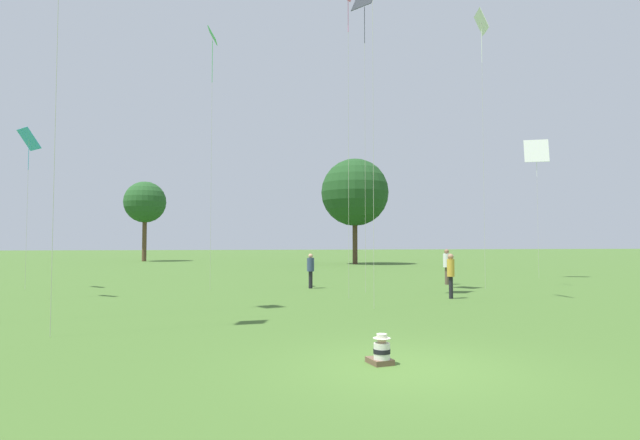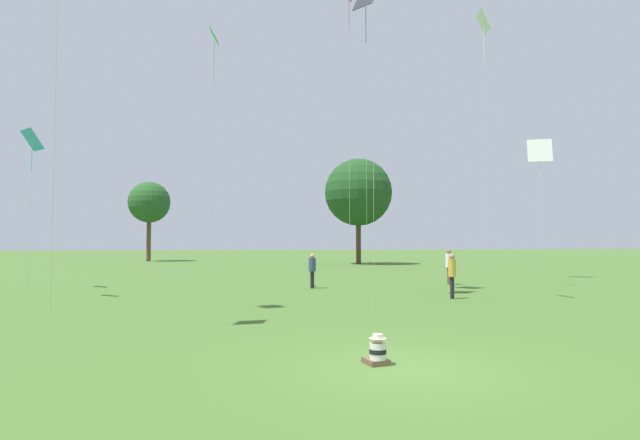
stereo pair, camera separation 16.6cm
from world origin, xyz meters
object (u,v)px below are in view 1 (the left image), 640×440
person_standing_0 (451,271)px  person_standing_1 (447,263)px  kite_0 (481,31)px  kite_6 (364,7)px  seated_toddler (381,352)px  kite_8 (536,152)px  distant_tree_1 (355,192)px  distant_tree_0 (145,202)px  person_standing_2 (311,268)px  kite_9 (212,50)px  kite_1 (29,142)px

person_standing_0 → person_standing_1: size_ratio=0.95×
kite_0 → kite_6: size_ratio=0.98×
seated_toddler → kite_8: 26.24m
person_standing_1 → kite_8: size_ratio=0.21×
person_standing_0 → kite_6: size_ratio=0.13×
kite_0 → distant_tree_1: 28.38m
person_standing_0 → kite_0: kite_0 is taller
kite_8 → kite_0: bearing=-72.6°
kite_6 → distant_tree_0: bearing=-151.4°
kite_0 → kite_6: kite_6 is taller
person_standing_1 → person_standing_2: bearing=-93.2°
kite_9 → distant_tree_0: size_ratio=1.29×
person_standing_2 → kite_8: kite_8 is taller
kite_1 → kite_8: kite_8 is taller
kite_0 → kite_9: (-12.93, 1.63, -1.32)m
kite_1 → person_standing_2: bearing=-96.0°
seated_toddler → kite_8: size_ratio=0.06×
kite_8 → distant_tree_0: 44.86m
person_standing_1 → kite_9: kite_9 is taller
seated_toddler → kite_6: bearing=64.7°
person_standing_2 → kite_6: (2.03, -2.52, 11.87)m
person_standing_0 → person_standing_1: bearing=-176.9°
seated_toddler → kite_6: 18.15m
person_standing_2 → kite_9: 11.32m
distant_tree_1 → person_standing_2: bearing=-109.5°
seated_toddler → kite_0: size_ratio=0.04×
kite_8 → person_standing_0: bearing=-70.5°
kite_0 → kite_8: kite_0 is taller
seated_toddler → person_standing_2: 15.18m
distant_tree_0 → distant_tree_1: 25.88m
kite_8 → distant_tree_1: size_ratio=0.79×
person_standing_1 → seated_toddler: bearing=-38.3°
person_standing_2 → distant_tree_1: size_ratio=0.15×
kite_8 → seated_toddler: bearing=-63.4°
person_standing_2 → seated_toddler: bearing=106.5°
distant_tree_0 → kite_1: bearing=-89.9°
person_standing_0 → kite_1: size_ratio=0.23×
kite_9 → kite_8: bearing=-27.5°
seated_toddler → distant_tree_1: distant_tree_1 is taller
person_standing_1 → kite_1: (-20.78, 1.20, 5.91)m
person_standing_1 → distant_tree_1: 26.11m
distant_tree_1 → kite_9: bearing=-118.1°
person_standing_1 → distant_tree_0: size_ratio=0.19×
kite_9 → distant_tree_0: (-8.62, 38.83, -4.24)m
kite_0 → distant_tree_0: kite_0 is taller
seated_toddler → kite_6: size_ratio=0.04×
person_standing_0 → kite_9: bearing=-91.9°
kite_6 → distant_tree_1: (7.22, 28.58, -5.45)m
person_standing_0 → distant_tree_1: distant_tree_1 is taller
kite_9 → distant_tree_1: (14.00, 26.26, -3.84)m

